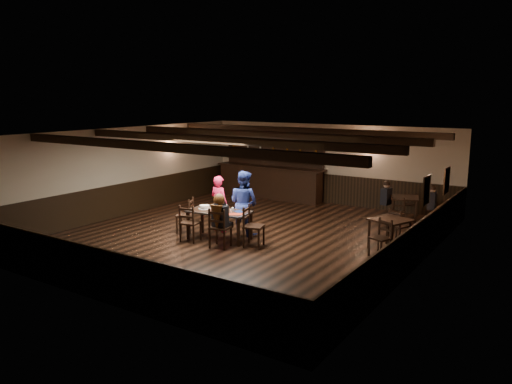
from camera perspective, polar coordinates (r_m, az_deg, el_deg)
The scene contains 25 objects.
ground at distance 13.25m, azimuth -1.20°, elevation -4.99°, with size 10.00×10.00×0.00m, color black.
room_shell at distance 12.91m, azimuth -1.10°, elevation 2.51°, with size 9.02×10.02×2.71m.
dining_table at distance 12.78m, azimuth -4.22°, elevation -2.49°, with size 1.68×0.97×0.75m.
chair_near_left at distance 12.65m, azimuth -7.71°, elevation -3.23°, with size 0.52×0.50×0.96m.
chair_near_right at distance 12.05m, azimuth -4.29°, elevation -3.78°, with size 0.53×0.52×0.99m.
chair_end_left at distance 13.56m, azimuth -7.80°, elevation -2.32°, with size 0.57×0.58×0.94m.
chair_end_right at distance 12.19m, azimuth -0.64°, elevation -3.53°, with size 0.55×0.57×1.01m.
chair_far_pushed at distance 14.21m, azimuth -4.27°, elevation -2.06°, with size 0.46×0.45×0.77m.
woman_pink at distance 13.52m, azimuth -4.23°, elevation -1.35°, with size 0.56×0.37×1.53m, color #E51E62.
man_blue at distance 13.17m, azimuth -1.41°, elevation -1.25°, with size 0.83×0.65×1.71m, color navy.
seated_person at distance 12.04m, azimuth -4.18°, elevation -2.38°, with size 0.37×0.55×0.90m.
cake at distance 13.00m, azimuth -5.90°, elevation -1.74°, with size 0.32×0.32×0.10m.
plate_stack_a at distance 12.71m, azimuth -4.64°, elevation -1.85°, with size 0.17×0.17×0.16m, color white.
plate_stack_b at distance 12.68m, azimuth -3.63°, elevation -1.83°, with size 0.15×0.15×0.17m, color white.
tea_light at distance 12.81m, azimuth -3.66°, elevation -1.99°, with size 0.04×0.04×0.06m.
salt_shaker at distance 12.47m, azimuth -2.90°, elevation -2.20°, with size 0.04×0.04×0.10m, color silver.
pepper_shaker at distance 12.51m, azimuth -2.84°, elevation -2.18°, with size 0.04×0.04×0.09m, color #A5A8AD.
drink_glass at distance 12.72m, azimuth -2.68°, elevation -1.96°, with size 0.06×0.06×0.09m, color silver.
menu_red at distance 12.39m, azimuth -2.34°, elevation -2.52°, with size 0.33×0.23×0.00m, color #A02611.
menu_blue at distance 12.65m, azimuth -1.96°, elevation -2.23°, with size 0.28×0.20×0.00m, color #0E1D48.
bar_counter at distance 18.09m, azimuth 1.72°, elevation 1.65°, with size 4.20×0.70×2.20m.
back_table_a at distance 12.34m, azimuth 15.08°, elevation -3.45°, with size 1.05×1.05×0.75m.
back_table_b at distance 15.14m, azimuth 16.63°, elevation -0.92°, with size 0.95×0.95×0.75m.
bg_patron_left at distance 15.23m, azimuth 14.68°, elevation -0.08°, with size 0.26×0.37×0.71m.
bg_patron_right at distance 14.97m, azimuth 19.49°, elevation -0.56°, with size 0.23×0.35×0.70m.
Camera 1 is at (7.21, -10.51, 3.62)m, focal length 35.00 mm.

